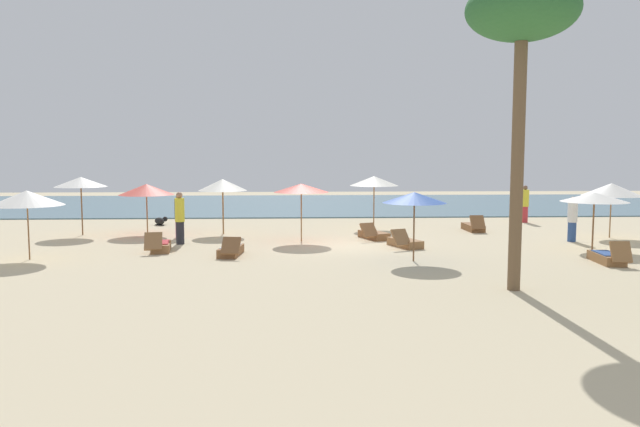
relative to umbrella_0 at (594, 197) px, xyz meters
The scene contains 23 objects.
ground_plane 8.83m from the umbrella_0, behind, with size 60.00×60.00×0.00m, color beige.
ocean_water 20.40m from the umbrella_0, 114.79° to the left, with size 48.00×16.00×0.06m, color slate.
umbrella_0 is the anchor object (origin of this frame).
umbrella_1 13.92m from the umbrella_0, 160.41° to the left, with size 1.98×1.98×2.24m.
umbrella_2 9.20m from the umbrella_0, 136.91° to the left, with size 2.12×2.12×2.29m.
umbrella_3 16.85m from the umbrella_0, 163.90° to the left, with size 2.21×2.21×2.05m.
umbrella_4 19.28m from the umbrella_0, 166.43° to the left, with size 2.04×2.04×2.34m.
umbrella_5 10.24m from the umbrella_0, 166.50° to the left, with size 2.05×2.05×2.17m.
umbrella_6 18.50m from the umbrella_0, behind, with size 2.21×2.21×2.16m.
umbrella_7 3.55m from the umbrella_0, 53.74° to the left, with size 2.24×2.24×2.13m.
umbrella_8 6.87m from the umbrella_0, 163.14° to the right, with size 1.94×1.94×2.12m.
lounger_0 7.91m from the umbrella_0, 158.03° to the left, with size 1.19×1.79×0.68m.
lounger_1 14.84m from the umbrella_0, behind, with size 0.82×1.74×0.71m.
lounger_2 12.41m from the umbrella_0, behind, with size 0.77×1.76×0.67m.
lounger_3 6.02m from the umbrella_0, 116.71° to the left, with size 0.64×1.68×0.72m.
lounger_4 6.60m from the umbrella_0, behind, with size 1.18×1.78×0.70m.
lounger_5 3.16m from the umbrella_0, 107.18° to the right, with size 0.72×1.67×0.75m.
person_0 2.14m from the umbrella_0, 85.47° to the left, with size 0.44×0.44×1.68m.
person_1 8.27m from the umbrella_0, 84.89° to the left, with size 0.51×0.51×1.77m.
person_2 14.51m from the umbrella_0, behind, with size 0.47×0.47×1.90m.
person_3 15.20m from the umbrella_0, 166.07° to the left, with size 0.47×0.47×1.67m.
palm_2 9.05m from the umbrella_0, 129.23° to the right, with size 2.63×2.63×7.35m.
dog 18.19m from the umbrella_0, 154.40° to the left, with size 0.70×0.77×0.37m.
Camera 1 is at (-1.74, -21.97, 3.33)m, focal length 34.67 mm.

